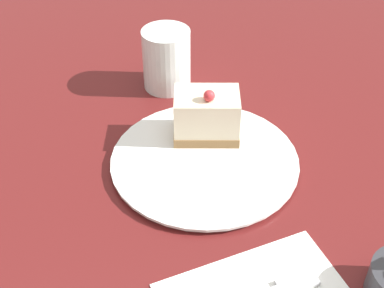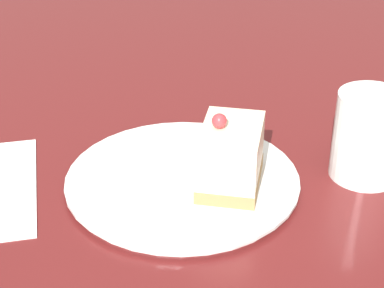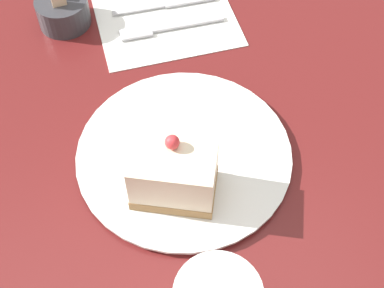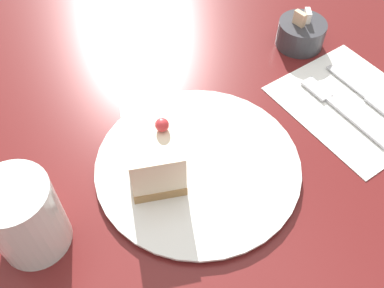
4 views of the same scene
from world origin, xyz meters
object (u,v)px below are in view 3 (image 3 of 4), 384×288
fork (164,28)px  knife (175,3)px  plate (185,154)px  sugar_bowl (64,11)px  cake_slice (179,174)px

fork → knife: size_ratio=0.98×
plate → knife: bearing=-0.1°
knife → sugar_bowl: size_ratio=2.09×
knife → cake_slice: bearing=167.6°
plate → cake_slice: size_ratio=2.51×
plate → sugar_bowl: bearing=32.8°
cake_slice → fork: 0.28m
plate → fork: 0.23m
plate → cake_slice: 0.07m
plate → knife: size_ratio=1.65×
fork → sugar_bowl: sugar_bowl is taller
fork → sugar_bowl: size_ratio=2.04×
cake_slice → fork: size_ratio=0.67×
fork → sugar_bowl: (0.03, 0.14, 0.02)m
plate → sugar_bowl: 0.30m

